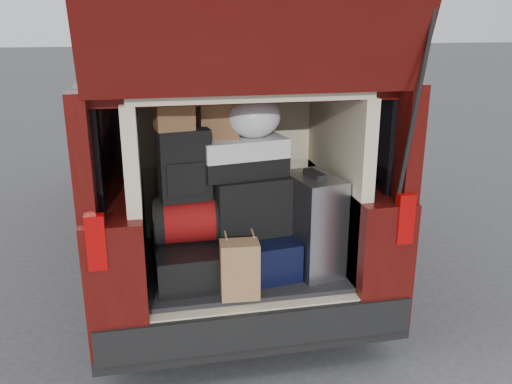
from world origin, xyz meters
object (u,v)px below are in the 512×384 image
silver_roller (313,224)px  red_duffel (189,219)px  navy_hardshell (253,252)px  kraft_bag (240,270)px  twotone_duffel (243,157)px  black_soft_case (253,204)px  backpack (184,164)px  black_hardshell (188,260)px

silver_roller → red_duffel: size_ratio=1.43×
navy_hardshell → red_duffel: red_duffel is taller
kraft_bag → twotone_duffel: 0.71m
black_soft_case → backpack: backpack is taller
kraft_bag → red_duffel: 0.49m
navy_hardshell → backpack: backpack is taller
navy_hardshell → twotone_duffel: (-0.05, 0.08, 0.62)m
black_soft_case → black_hardshell: bearing=-178.3°
black_hardshell → twotone_duffel: size_ratio=1.06×
kraft_bag → black_soft_case: black_soft_case is taller
black_soft_case → twotone_duffel: twotone_duffel is taller
black_hardshell → backpack: bearing=73.3°
black_soft_case → backpack: bearing=178.7°
black_soft_case → backpack: (-0.43, -0.05, 0.30)m
silver_roller → black_soft_case: size_ratio=1.22×
backpack → silver_roller: bearing=-12.1°
backpack → twotone_duffel: 0.38m
navy_hardshell → twotone_duffel: size_ratio=1.06×
navy_hardshell → kraft_bag: 0.38m
black_soft_case → kraft_bag: bearing=-119.5°
silver_roller → kraft_bag: size_ratio=1.83×
navy_hardshell → silver_roller: 0.43m
red_duffel → kraft_bag: bearing=-55.1°
backpack → navy_hardshell: bearing=-6.6°
black_hardshell → navy_hardshell: navy_hardshell is taller
kraft_bag → silver_roller: bearing=30.8°
kraft_bag → black_soft_case: bearing=72.4°
silver_roller → backpack: size_ratio=1.46×
silver_roller → black_soft_case: bearing=149.2°
kraft_bag → black_soft_case: (0.16, 0.39, 0.26)m
navy_hardshell → black_soft_case: size_ratio=1.09×
navy_hardshell → twotone_duffel: twotone_duffel is taller
black_hardshell → navy_hardshell: size_ratio=1.00×
twotone_duffel → navy_hardshell: bearing=-65.3°
kraft_bag → black_soft_case: 0.50m
black_hardshell → backpack: 0.62m
kraft_bag → backpack: backpack is taller
silver_roller → twotone_duffel: 0.62m
navy_hardshell → kraft_bag: (-0.15, -0.34, 0.05)m
kraft_bag → black_soft_case: size_ratio=0.67×
black_hardshell → black_soft_case: bearing=7.0°
kraft_bag → twotone_duffel: size_ratio=0.65×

